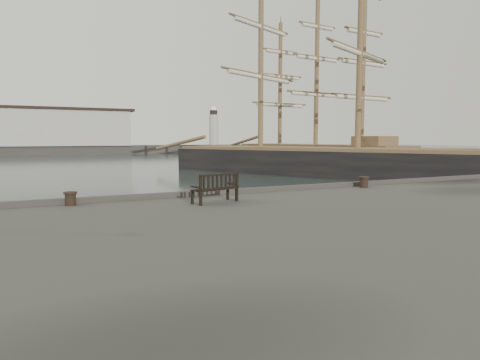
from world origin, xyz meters
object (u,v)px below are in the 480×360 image
object	(u,v)px
tall_ship_far	(315,159)
bollard_left	(70,199)
bollard_right	(364,182)
tall_ship_main	(357,168)
bench	(215,194)

from	to	relation	value
tall_ship_far	bollard_left	bearing A→B (deg)	-140.40
bollard_right	tall_ship_far	world-z (taller)	tall_ship_far
bollard_left	bollard_right	distance (m)	11.53
bollard_left	tall_ship_main	xyz separation A→B (m)	(27.04, 17.61, -1.00)
bench	bollard_right	distance (m)	7.38
bench	tall_ship_main	bearing A→B (deg)	24.03
bollard_left	bollard_right	bearing A→B (deg)	-1.37
bollard_left	tall_ship_main	world-z (taller)	tall_ship_main
bollard_left	bollard_right	xyz separation A→B (m)	(11.53, -0.28, 0.02)
bollard_right	bollard_left	bearing A→B (deg)	178.63
bench	bollard_right	size ratio (longest dim) A/B	3.60
bench	tall_ship_far	world-z (taller)	tall_ship_far
bollard_left	tall_ship_far	distance (m)	48.99
bollard_right	tall_ship_far	distance (m)	41.87
bollard_left	tall_ship_far	bearing A→B (deg)	44.99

